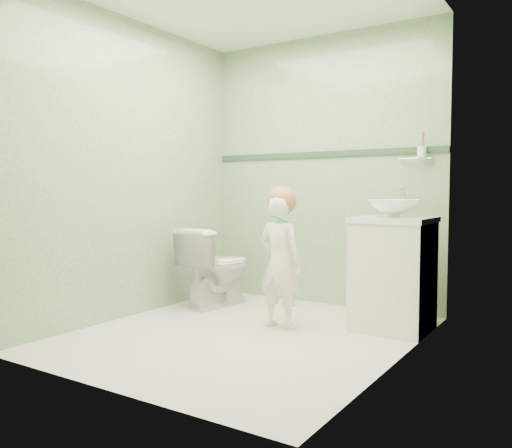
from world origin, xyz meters
The scene contains 12 objects.
ground centered at (0.00, 0.00, 0.00)m, with size 2.50×2.50×0.00m, color silver.
room_shell centered at (0.00, 0.00, 1.20)m, with size 2.50×2.54×2.40m.
trim_stripe centered at (0.00, 1.24, 1.35)m, with size 2.20×0.02×0.05m, color #27442C.
vanity centered at (0.84, 0.70, 0.40)m, with size 0.52×0.50×0.80m, color white.
counter centered at (0.84, 0.70, 0.81)m, with size 0.54×0.52×0.04m, color white.
basin centered at (0.84, 0.70, 0.89)m, with size 0.37×0.37×0.13m, color white.
faucet centered at (0.84, 0.89, 0.97)m, with size 0.03×0.13×0.18m.
cup_holder centered at (0.89, 1.18, 1.33)m, with size 0.26×0.07×0.21m.
toilet centered at (-0.74, 0.65, 0.35)m, with size 0.39×0.69×0.70m, color white.
toddler centered at (0.12, 0.30, 0.49)m, with size 0.36×0.24×0.98m, color #EFE3CF.
hair_cap centered at (0.12, 0.33, 0.95)m, with size 0.22×0.22×0.22m, color #B76A41.
teal_toothbrush centered at (0.18, 0.17, 0.83)m, with size 0.11×0.13×0.08m.
Camera 1 is at (2.05, -3.03, 1.01)m, focal length 36.68 mm.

